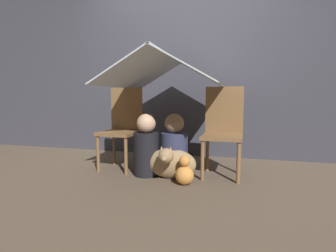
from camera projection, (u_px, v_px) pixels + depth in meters
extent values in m
plane|color=brown|center=(162.00, 179.00, 2.59)|extent=(8.80, 8.80, 0.00)
cube|color=#3D3D47|center=(186.00, 65.00, 3.59)|extent=(7.00, 0.05, 2.50)
cylinder|color=brown|center=(98.00, 154.00, 2.84)|extent=(0.04, 0.04, 0.39)
cylinder|color=brown|center=(126.00, 156.00, 2.73)|extent=(0.04, 0.04, 0.39)
cylinder|color=brown|center=(114.00, 148.00, 3.16)|extent=(0.04, 0.04, 0.39)
cylinder|color=brown|center=(140.00, 150.00, 3.05)|extent=(0.04, 0.04, 0.39)
cube|color=brown|center=(119.00, 133.00, 2.92)|extent=(0.42, 0.42, 0.04)
cube|color=brown|center=(127.00, 109.00, 3.07)|extent=(0.40, 0.06, 0.49)
cylinder|color=brown|center=(202.00, 160.00, 2.54)|extent=(0.04, 0.04, 0.39)
cylinder|color=brown|center=(238.00, 163.00, 2.45)|extent=(0.04, 0.04, 0.39)
cylinder|color=brown|center=(207.00, 153.00, 2.86)|extent=(0.04, 0.04, 0.39)
cylinder|color=brown|center=(239.00, 155.00, 2.77)|extent=(0.04, 0.04, 0.39)
cube|color=brown|center=(222.00, 137.00, 2.63)|extent=(0.41, 0.41, 0.04)
cube|color=brown|center=(224.00, 110.00, 2.78)|extent=(0.40, 0.04, 0.49)
cube|color=silver|center=(142.00, 72.00, 2.78)|extent=(0.57, 1.28, 0.33)
cube|color=silver|center=(195.00, 70.00, 2.63)|extent=(0.57, 1.28, 0.33)
cube|color=silver|center=(168.00, 55.00, 2.69)|extent=(0.04, 1.28, 0.01)
cylinder|color=black|center=(147.00, 154.00, 2.72)|extent=(0.27, 0.27, 0.44)
sphere|color=#D6A884|center=(146.00, 123.00, 2.69)|extent=(0.20, 0.20, 0.20)
cylinder|color=#2D3351|center=(174.00, 154.00, 2.70)|extent=(0.28, 0.28, 0.45)
sphere|color=#9E7556|center=(174.00, 123.00, 2.67)|extent=(0.20, 0.20, 0.20)
ellipsoid|color=#9E7F56|center=(171.00, 163.00, 2.61)|extent=(0.51, 0.20, 0.30)
sphere|color=#9E7F56|center=(166.00, 156.00, 2.42)|extent=(0.14, 0.14, 0.14)
ellipsoid|color=#9E7F56|center=(164.00, 159.00, 2.36)|extent=(0.06, 0.07, 0.05)
cone|color=#9E7F56|center=(161.00, 149.00, 2.42)|extent=(0.05, 0.05, 0.06)
cone|color=#9E7F56|center=(170.00, 150.00, 2.40)|extent=(0.05, 0.05, 0.06)
sphere|color=#D88C3F|center=(185.00, 175.00, 2.43)|extent=(0.17, 0.17, 0.17)
sphere|color=#D88C3F|center=(185.00, 161.00, 2.41)|extent=(0.10, 0.10, 0.10)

